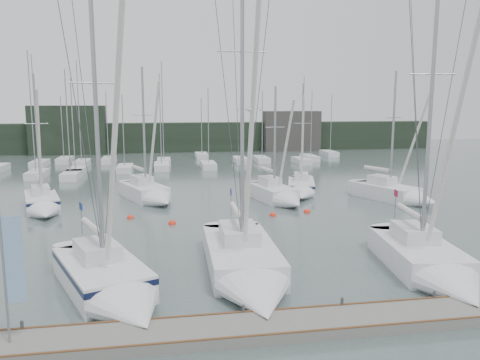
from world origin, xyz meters
The scene contains 20 objects.
ground centered at (0.00, 0.00, 0.00)m, with size 160.00×160.00×0.00m, color #4E5F5C.
dock centered at (0.00, -5.00, 0.20)m, with size 24.00×2.00×0.40m, color #61625D.
far_treeline centered at (0.00, 62.00, 2.50)m, with size 90.00×4.00×5.00m, color black.
far_building_left centered at (-20.00, 60.00, 4.00)m, with size 12.00×3.00×8.00m, color black.
far_building_right centered at (18.00, 60.00, 3.50)m, with size 10.00×3.00×7.00m, color #3C3937.
mast_forest centered at (-6.15, 42.20, 0.47)m, with size 50.19×21.97×14.69m.
sailboat_near_left centered at (-7.14, -1.14, 0.63)m, with size 6.22×9.44×15.50m.
sailboat_near_center centered at (-1.11, -0.28, 0.60)m, with size 3.65×11.45×18.26m.
sailboat_near_right centered at (7.70, -1.28, 0.61)m, with size 4.42×9.90×16.44m.
sailboat_mid_a centered at (-14.09, 16.63, 0.57)m, with size 4.39×7.84×11.33m.
sailboat_mid_b centered at (-5.93, 19.27, 0.60)m, with size 5.51×8.27×12.22m.
sailboat_mid_c centered at (4.80, 16.91, 0.59)m, with size 4.08×7.73×10.53m.
sailboat_mid_d centered at (7.71, 20.17, 0.55)m, with size 4.52×8.27×10.91m.
sailboat_mid_e centered at (15.13, 15.66, 0.59)m, with size 5.62×8.49×11.88m.
buoy_a centered at (-4.33, 11.45, 0.00)m, with size 0.54×0.54×0.54m, color red.
buoy_b centered at (3.22, 12.67, 0.00)m, with size 0.51×0.51×0.51m, color red.
buoy_c centered at (-7.31, 13.61, 0.00)m, with size 0.50×0.50×0.50m, color red.
dock_banner centered at (-9.93, -4.95, 3.02)m, with size 0.67×0.14×4.43m.
seagull centered at (-1.27, -1.31, 8.08)m, with size 1.00×0.45×0.20m.
buoy_d centered at (6.08, 13.27, 0.00)m, with size 0.53×0.53×0.53m, color red.
Camera 1 is at (-4.94, -20.69, 8.33)m, focal length 35.00 mm.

